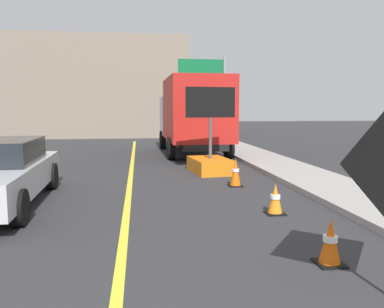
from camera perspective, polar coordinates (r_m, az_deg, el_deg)
name	(u,v)px	position (r m, az deg, el deg)	size (l,w,h in m)	color
lane_center_stripe	(125,228)	(6.97, -9.64, -10.49)	(0.14, 36.00, 0.01)	yellow
arrow_board_trailer	(210,158)	(12.63, 2.64, -0.51)	(1.60, 1.92, 2.70)	orange
box_truck	(193,114)	(17.65, 0.19, 5.80)	(2.71, 6.87, 3.30)	black
highway_guide_sign	(211,84)	(23.04, 2.79, 10.03)	(2.79, 0.18, 5.00)	gray
far_building_block	(86,89)	(30.91, -15.04, 9.05)	(14.71, 7.04, 6.97)	gray
traffic_cone_near_sign	(330,242)	(5.60, 19.24, -11.89)	(0.36, 0.36, 0.61)	black
traffic_cone_mid_lane	(275,199)	(7.88, 11.88, -6.38)	(0.36, 0.36, 0.60)	black
traffic_cone_far_lane	(236,172)	(10.46, 6.27, -2.63)	(0.36, 0.36, 0.76)	black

